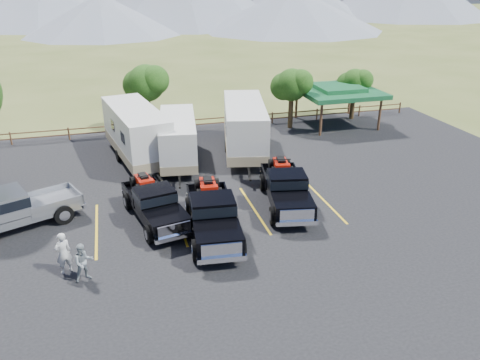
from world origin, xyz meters
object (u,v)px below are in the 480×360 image
object	(u,v)px
rig_left	(154,202)
pickup_silver	(12,209)
trailer_left	(136,133)
person_a	(63,253)
person_b	(84,262)
trailer_center	(178,139)
trailer_right	(245,128)
rig_center	(212,213)
rig_right	(286,187)
pavilion	(338,91)

from	to	relation	value
rig_left	pickup_silver	bearing A→B (deg)	160.36
trailer_left	person_a	world-z (taller)	trailer_left
rig_left	pickup_silver	size ratio (longest dim) A/B	0.90
pickup_silver	person_b	xyz separation A→B (m)	(3.43, -5.29, -0.20)
pickup_silver	person_b	bearing A→B (deg)	10.05
trailer_center	trailer_right	xyz separation A→B (m)	(4.61, 0.52, 0.26)
trailer_center	person_b	xyz separation A→B (m)	(-5.60, -11.89, -0.75)
rig_center	trailer_center	bearing A→B (deg)	96.68
trailer_right	person_b	distance (m)	16.10
rig_right	trailer_center	world-z (taller)	trailer_center
rig_left	pickup_silver	distance (m)	6.73
person_b	person_a	bearing A→B (deg)	120.17
pickup_silver	trailer_left	bearing A→B (deg)	117.21
rig_center	rig_left	bearing A→B (deg)	147.18
rig_center	trailer_center	distance (m)	9.55
rig_right	pickup_silver	size ratio (longest dim) A/B	0.96
trailer_center	pavilion	bearing A→B (deg)	28.73
pickup_silver	person_b	distance (m)	6.31
rig_right	pickup_silver	world-z (taller)	rig_right
rig_left	rig_center	size ratio (longest dim) A/B	0.93
rig_right	person_a	size ratio (longest dim) A/B	3.57
trailer_left	pickup_silver	world-z (taller)	trailer_left
pickup_silver	trailer_right	bearing A→B (deg)	94.66
rig_left	trailer_center	xyz separation A→B (m)	(2.36, 7.52, 0.61)
rig_center	trailer_left	bearing A→B (deg)	109.97
rig_right	person_a	distance (m)	11.52
pavilion	rig_center	world-z (taller)	pavilion
pickup_silver	rig_center	bearing A→B (deg)	49.45
pavilion	person_a	bearing A→B (deg)	-141.05
rig_right	trailer_center	size ratio (longest dim) A/B	0.76
rig_left	person_a	world-z (taller)	rig_left
trailer_left	person_b	size ratio (longest dim) A/B	6.21
person_a	person_b	xyz separation A→B (m)	(0.80, -0.77, -0.10)
pavilion	pickup_silver	distance (m)	25.73
rig_center	trailer_center	size ratio (longest dim) A/B	0.77
rig_center	trailer_left	xyz separation A→B (m)	(-2.73, 10.67, 0.79)
rig_right	pavilion	bearing A→B (deg)	65.04
pavilion	rig_left	world-z (taller)	pavilion
pavilion	person_a	size ratio (longest dim) A/B	3.36
rig_left	trailer_right	size ratio (longest dim) A/B	0.62
rig_right	trailer_right	xyz separation A→B (m)	(0.04, 8.13, 0.81)
pavilion	rig_left	xyz separation A→B (m)	(-16.14, -12.71, -1.79)
pavilion	pickup_silver	size ratio (longest dim) A/B	0.90
trailer_center	trailer_right	world-z (taller)	trailer_right
pavilion	rig_right	size ratio (longest dim) A/B	0.94
rig_left	trailer_right	distance (m)	10.67
trailer_center	trailer_right	bearing A→B (deg)	14.46
trailer_right	person_a	distance (m)	16.05
trailer_right	pavilion	bearing A→B (deg)	39.62
pickup_silver	rig_right	bearing A→B (deg)	62.86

